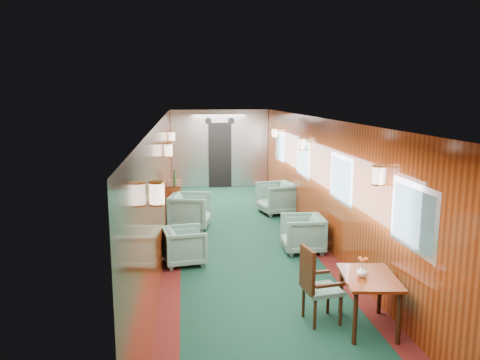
{
  "coord_description": "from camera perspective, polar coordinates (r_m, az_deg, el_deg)",
  "views": [
    {
      "loc": [
        -1.11,
        -8.42,
        2.83
      ],
      "look_at": [
        0.0,
        0.72,
        1.15
      ],
      "focal_mm": 35.0,
      "sensor_mm": 36.0,
      "label": 1
    }
  ],
  "objects": [
    {
      "name": "armchair_right_far",
      "position": [
        11.31,
        4.5,
        -2.21
      ],
      "size": [
        1.0,
        0.98,
        0.76
      ],
      "primitive_type": "imported",
      "rotation": [
        0.0,
        0.0,
        -1.34
      ],
      "color": "#1F4942",
      "rests_on": "ground"
    },
    {
      "name": "bulkhead",
      "position": [
        14.47,
        -2.48,
        3.8
      ],
      "size": [
        2.98,
        0.17,
        2.39
      ],
      "color": "silver",
      "rests_on": "ground"
    },
    {
      "name": "flower_vase",
      "position": [
        5.9,
        14.68,
        -10.72
      ],
      "size": [
        0.14,
        0.14,
        0.14
      ],
      "primitive_type": "imported",
      "rotation": [
        0.0,
        0.0,
        -0.08
      ],
      "color": "silver",
      "rests_on": "dining_table"
    },
    {
      "name": "dining_table",
      "position": [
        6.01,
        15.47,
        -12.19
      ],
      "size": [
        0.74,
        0.97,
        0.67
      ],
      "rotation": [
        0.0,
        0.0,
        -0.13
      ],
      "color": "#68280D",
      "rests_on": "ground"
    },
    {
      "name": "side_chair",
      "position": [
        6.03,
        9.2,
        -12.17
      ],
      "size": [
        0.5,
        0.52,
        0.99
      ],
      "rotation": [
        0.0,
        0.0,
        0.16
      ],
      "color": "#1F4942",
      "rests_on": "ground"
    },
    {
      "name": "wall_sconces",
      "position": [
        9.11,
        0.12,
        3.79
      ],
      "size": [
        2.97,
        7.97,
        0.25
      ],
      "color": "beige",
      "rests_on": "ground"
    },
    {
      "name": "armchair_right_near",
      "position": [
        8.66,
        7.65,
        -6.49
      ],
      "size": [
        0.76,
        0.74,
        0.67
      ],
      "primitive_type": "imported",
      "rotation": [
        0.0,
        0.0,
        -1.61
      ],
      "color": "#1F4942",
      "rests_on": "ground"
    },
    {
      "name": "credenza",
      "position": [
        10.85,
        -7.97,
        -2.47
      ],
      "size": [
        0.3,
        0.96,
        1.14
      ],
      "color": "#68280D",
      "rests_on": "ground"
    },
    {
      "name": "room",
      "position": [
        8.57,
        0.58,
        2.33
      ],
      "size": [
        12.0,
        12.1,
        2.4
      ],
      "color": "black",
      "rests_on": "ground"
    },
    {
      "name": "armchair_left_far",
      "position": [
        10.08,
        -6.11,
        -3.79
      ],
      "size": [
        0.97,
        0.96,
        0.76
      ],
      "primitive_type": "imported",
      "rotation": [
        0.0,
        0.0,
        1.38
      ],
      "color": "#1F4942",
      "rests_on": "ground"
    },
    {
      "name": "armchair_left_near",
      "position": [
        8.04,
        -6.75,
        -7.97
      ],
      "size": [
        0.79,
        0.78,
        0.63
      ],
      "primitive_type": "imported",
      "rotation": [
        0.0,
        0.0,
        1.74
      ],
      "color": "#1F4942",
      "rests_on": "ground"
    },
    {
      "name": "windows_right",
      "position": [
        9.15,
        9.65,
        1.52
      ],
      "size": [
        0.02,
        8.6,
        0.8
      ],
      "color": "silver",
      "rests_on": "ground"
    }
  ]
}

